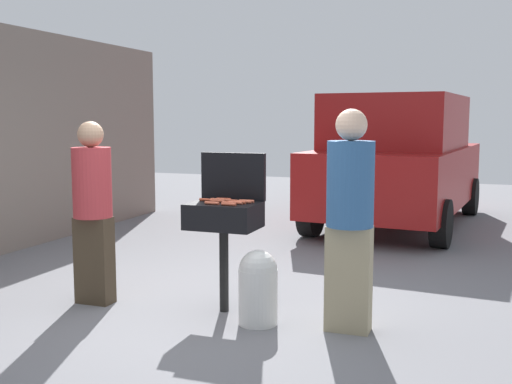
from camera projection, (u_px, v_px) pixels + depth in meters
ground_plane at (195, 311)px, 5.43m from camera, size 24.00×24.00×0.00m
bbq_grill at (224, 220)px, 5.32m from camera, size 0.60×0.44×0.96m
grill_lid_open at (233, 176)px, 5.49m from camera, size 0.60×0.05×0.42m
hot_dog_0 at (239, 202)px, 5.25m from camera, size 0.13×0.03×0.03m
hot_dog_1 at (206, 200)px, 5.41m from camera, size 0.13×0.03×0.03m
hot_dog_2 at (235, 203)px, 5.23m from camera, size 0.13×0.04×0.03m
hot_dog_3 at (229, 203)px, 5.21m from camera, size 0.13×0.04×0.03m
hot_dog_4 at (230, 201)px, 5.35m from camera, size 0.13×0.03×0.03m
hot_dog_5 at (218, 200)px, 5.42m from camera, size 0.13×0.03×0.03m
hot_dog_6 at (212, 203)px, 5.20m from camera, size 0.13×0.03×0.03m
hot_dog_7 at (244, 202)px, 5.29m from camera, size 0.13×0.04×0.03m
hot_dog_8 at (217, 201)px, 5.33m from camera, size 0.13×0.03×0.03m
hot_dog_9 at (229, 204)px, 5.13m from camera, size 0.13×0.03×0.03m
hot_dog_10 at (247, 201)px, 5.33m from camera, size 0.13×0.04×0.03m
hot_dog_11 at (224, 199)px, 5.45m from camera, size 0.13×0.04×0.03m
propane_tank at (258, 286)px, 5.04m from camera, size 0.32×0.32×0.62m
person_left at (93, 206)px, 5.56m from camera, size 0.35×0.35×1.65m
person_right at (350, 212)px, 4.81m from camera, size 0.37×0.37×1.75m
parked_minivan at (399, 160)px, 9.65m from camera, size 2.38×4.56×2.02m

